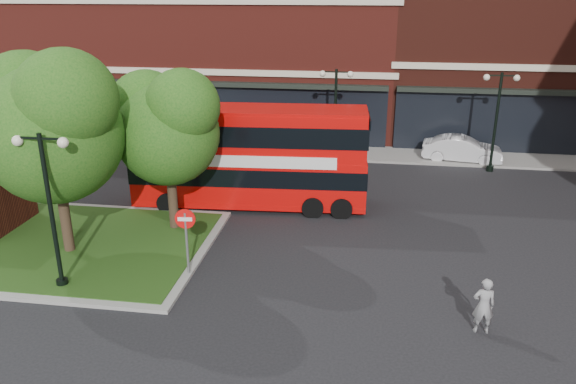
% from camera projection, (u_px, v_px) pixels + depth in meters
% --- Properties ---
extents(ground, '(120.00, 120.00, 0.00)m').
position_uv_depth(ground, '(232.00, 305.00, 16.72)').
color(ground, black).
rests_on(ground, ground).
extents(pavement_far, '(44.00, 3.00, 0.12)m').
position_uv_depth(pavement_far, '(301.00, 151.00, 32.01)').
color(pavement_far, slate).
rests_on(pavement_far, ground).
extents(terrace_far_left, '(26.00, 12.00, 14.00)m').
position_uv_depth(terrace_far_left, '(198.00, 16.00, 37.67)').
color(terrace_far_left, maroon).
rests_on(terrace_far_left, ground).
extents(terrace_far_right, '(18.00, 12.00, 16.00)m').
position_uv_depth(terrace_far_right, '(545.00, 2.00, 34.27)').
color(terrace_far_right, '#471911').
rests_on(terrace_far_right, ground).
extents(traffic_island, '(12.60, 7.60, 0.15)m').
position_uv_depth(traffic_island, '(39.00, 243.00, 20.59)').
color(traffic_island, gray).
rests_on(traffic_island, ground).
extents(tree_island_west, '(5.40, 4.71, 7.21)m').
position_uv_depth(tree_island_west, '(49.00, 120.00, 18.36)').
color(tree_island_west, '#2D2116').
rests_on(tree_island_west, ground).
extents(tree_island_east, '(4.46, 3.90, 6.29)m').
position_uv_depth(tree_island_east, '(165.00, 123.00, 20.44)').
color(tree_island_east, '#2D2116').
rests_on(tree_island_east, ground).
extents(lamp_island, '(1.72, 0.36, 5.00)m').
position_uv_depth(lamp_island, '(50.00, 204.00, 16.69)').
color(lamp_island, black).
rests_on(lamp_island, ground).
extents(lamp_far_left, '(1.72, 0.36, 5.00)m').
position_uv_depth(lamp_far_left, '(335.00, 112.00, 28.91)').
color(lamp_far_left, black).
rests_on(lamp_far_left, ground).
extents(lamp_far_right, '(1.72, 0.36, 5.00)m').
position_uv_depth(lamp_far_right, '(497.00, 117.00, 27.80)').
color(lamp_far_right, black).
rests_on(lamp_far_right, ground).
extents(bus, '(9.90, 2.81, 3.74)m').
position_uv_depth(bus, '(249.00, 151.00, 23.47)').
color(bus, '#C50907').
rests_on(bus, ground).
extents(woman, '(0.62, 0.42, 1.63)m').
position_uv_depth(woman, '(484.00, 306.00, 15.15)').
color(woman, gray).
rests_on(woman, ground).
extents(car_silver, '(3.64, 1.56, 1.23)m').
position_uv_depth(car_silver, '(266.00, 143.00, 31.62)').
color(car_silver, silver).
rests_on(car_silver, ground).
extents(car_white, '(4.30, 1.98, 1.37)m').
position_uv_depth(car_white, '(462.00, 149.00, 30.11)').
color(car_white, white).
rests_on(car_white, ground).
extents(no_entry_sign, '(0.66, 0.11, 2.37)m').
position_uv_depth(no_entry_sign, '(186.00, 229.00, 17.77)').
color(no_entry_sign, slate).
rests_on(no_entry_sign, ground).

